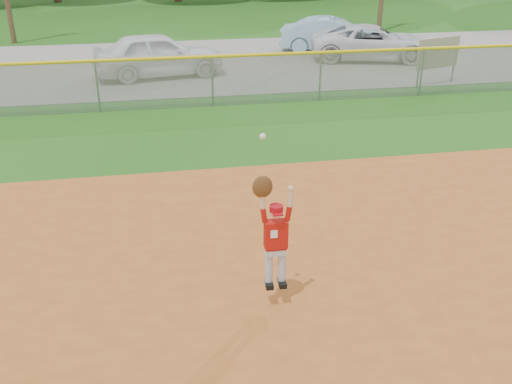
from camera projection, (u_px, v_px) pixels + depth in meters
ground at (290, 297)px, 8.38m from camera, size 120.00×120.00×0.00m
parking_strip at (196, 63)px, 22.64m from camera, size 44.00×10.00×0.03m
car_white_a at (158, 54)px, 20.31m from camera, size 4.83×2.59×1.56m
car_blue at (332, 35)px, 24.28m from camera, size 4.62×2.93×1.44m
car_white_b at (372, 42)px, 22.95m from camera, size 5.33×3.43×1.37m
sponsor_sign at (438, 54)px, 19.10m from camera, size 1.74×0.61×1.61m
outfield_fence at (212, 77)px, 16.92m from camera, size 40.06×0.10×1.55m
ballplayer at (274, 233)px, 7.72m from camera, size 0.56×0.24×2.27m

